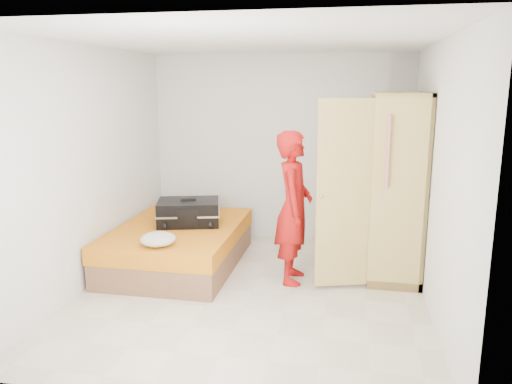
% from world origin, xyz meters
% --- Properties ---
extents(room, '(4.00, 4.02, 2.60)m').
position_xyz_m(room, '(0.00, 0.00, 1.30)').
color(room, beige).
rests_on(room, ground).
extents(bed, '(1.42, 2.02, 0.50)m').
position_xyz_m(bed, '(-1.05, 0.65, 0.25)').
color(bed, brown).
rests_on(bed, ground).
extents(wardrobe, '(1.15, 1.35, 2.10)m').
position_xyz_m(wardrobe, '(1.45, 0.85, 1.00)').
color(wardrobe, tan).
rests_on(wardrobe, ground).
extents(person, '(0.43, 0.64, 1.70)m').
position_xyz_m(person, '(0.38, 0.42, 0.85)').
color(person, red).
rests_on(person, ground).
extents(suitcase, '(0.87, 0.73, 0.32)m').
position_xyz_m(suitcase, '(-0.95, 0.75, 0.65)').
color(suitcase, black).
rests_on(suitcase, bed).
extents(round_cushion, '(0.38, 0.38, 0.14)m').
position_xyz_m(round_cushion, '(-1.00, -0.13, 0.57)').
color(round_cushion, beige).
rests_on(round_cushion, bed).
extents(pillow, '(0.64, 0.42, 0.11)m').
position_xyz_m(pillow, '(-1.10, 1.50, 0.55)').
color(pillow, beige).
rests_on(pillow, bed).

